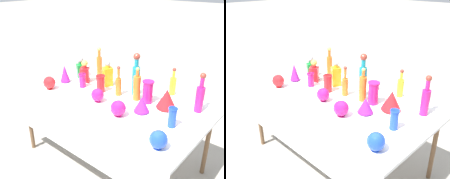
% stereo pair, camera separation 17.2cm
% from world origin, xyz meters
% --- Properties ---
extents(ground_plane, '(40.00, 40.00, 0.00)m').
position_xyz_m(ground_plane, '(0.00, 0.00, 0.00)').
color(ground_plane, '#A0998C').
extents(display_table, '(1.91, 1.11, 0.76)m').
position_xyz_m(display_table, '(0.00, -0.04, 0.71)').
color(display_table, white).
rests_on(display_table, ground).
extents(tall_bottle_0, '(0.07, 0.07, 0.34)m').
position_xyz_m(tall_bottle_0, '(0.20, 0.14, 0.90)').
color(tall_bottle_0, orange).
rests_on(tall_bottle_0, display_table).
extents(tall_bottle_1, '(0.06, 0.06, 0.36)m').
position_xyz_m(tall_bottle_1, '(-0.54, 0.39, 0.91)').
color(tall_bottle_1, orange).
rests_on(tall_bottle_1, display_table).
extents(tall_bottle_2, '(0.08, 0.08, 0.44)m').
position_xyz_m(tall_bottle_2, '(0.12, 0.23, 0.96)').
color(tall_bottle_2, teal).
rests_on(tall_bottle_2, display_table).
extents(tall_bottle_3, '(0.06, 0.06, 0.29)m').
position_xyz_m(tall_bottle_3, '(0.41, 0.48, 0.87)').
color(tall_bottle_3, yellow).
rests_on(tall_bottle_3, display_table).
extents(tall_bottle_4, '(0.07, 0.07, 0.37)m').
position_xyz_m(tall_bottle_4, '(0.76, 0.31, 0.91)').
color(tall_bottle_4, '#C61972').
rests_on(tall_bottle_4, display_table).
extents(tall_bottle_5, '(0.06, 0.06, 0.31)m').
position_xyz_m(tall_bottle_5, '(-0.01, 0.11, 0.87)').
color(tall_bottle_5, orange).
rests_on(tall_bottle_5, display_table).
extents(square_decanter_0, '(0.12, 0.12, 0.26)m').
position_xyz_m(square_decanter_0, '(-0.69, 0.22, 0.88)').
color(square_decanter_0, '#198C38').
rests_on(square_decanter_0, display_table).
extents(square_decanter_1, '(0.13, 0.13, 0.29)m').
position_xyz_m(square_decanter_1, '(-0.26, 0.23, 0.88)').
color(square_decanter_1, orange).
rests_on(square_decanter_1, display_table).
extents(square_decanter_2, '(0.14, 0.14, 0.26)m').
position_xyz_m(square_decanter_2, '(-0.53, 0.14, 0.87)').
color(square_decanter_2, red).
rests_on(square_decanter_2, display_table).
extents(slender_vase_0, '(0.10, 0.10, 0.18)m').
position_xyz_m(slender_vase_0, '(-0.20, 0.05, 0.86)').
color(slender_vase_0, red).
rests_on(slender_vase_0, display_table).
extents(slender_vase_1, '(0.11, 0.11, 0.22)m').
position_xyz_m(slender_vase_1, '(0.31, 0.16, 0.88)').
color(slender_vase_1, '#C61972').
rests_on(slender_vase_1, display_table).
extents(slender_vase_2, '(0.08, 0.08, 0.17)m').
position_xyz_m(slender_vase_2, '(0.70, -0.07, 0.85)').
color(slender_vase_2, blue).
rests_on(slender_vase_2, display_table).
extents(slender_vase_3, '(0.08, 0.08, 0.16)m').
position_xyz_m(slender_vase_3, '(-0.44, 0.01, 0.84)').
color(slender_vase_3, '#C61972').
rests_on(slender_vase_3, display_table).
extents(fluted_vase_0, '(0.14, 0.14, 0.15)m').
position_xyz_m(fluted_vase_0, '(0.38, -0.04, 0.84)').
color(fluted_vase_0, purple).
rests_on(fluted_vase_0, display_table).
extents(fluted_vase_1, '(0.12, 0.12, 0.20)m').
position_xyz_m(fluted_vase_1, '(-0.70, -0.02, 0.86)').
color(fluted_vase_1, purple).
rests_on(fluted_vase_1, display_table).
extents(fluted_vase_2, '(0.18, 0.18, 0.19)m').
position_xyz_m(fluted_vase_2, '(0.51, 0.17, 0.86)').
color(fluted_vase_2, red).
rests_on(fluted_vase_2, display_table).
extents(round_bowl_0, '(0.14, 0.14, 0.15)m').
position_xyz_m(round_bowl_0, '(0.26, -0.23, 0.84)').
color(round_bowl_0, '#C61972').
rests_on(round_bowl_0, display_table).
extents(round_bowl_1, '(0.13, 0.13, 0.14)m').
position_xyz_m(round_bowl_1, '(0.77, -0.39, 0.83)').
color(round_bowl_1, blue).
rests_on(round_bowl_1, display_table).
extents(round_bowl_2, '(0.13, 0.13, 0.14)m').
position_xyz_m(round_bowl_2, '(-0.06, -0.14, 0.83)').
color(round_bowl_2, '#C61972').
rests_on(round_bowl_2, display_table).
extents(round_bowl_3, '(0.13, 0.13, 0.14)m').
position_xyz_m(round_bowl_3, '(-0.67, -0.26, 0.83)').
color(round_bowl_3, red).
rests_on(round_bowl_3, display_table).
extents(price_tag_left, '(0.05, 0.02, 0.03)m').
position_xyz_m(price_tag_left, '(0.14, -0.50, 0.78)').
color(price_tag_left, white).
rests_on(price_tag_left, display_table).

